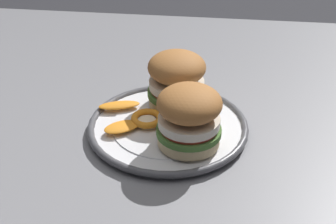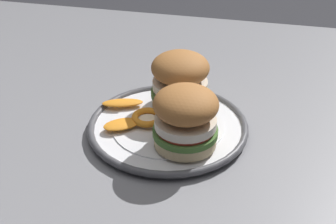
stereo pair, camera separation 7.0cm
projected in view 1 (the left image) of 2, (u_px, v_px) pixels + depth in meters
dining_table at (160, 165)px, 0.92m from camera, size 1.36×1.04×0.71m
dinner_plate at (168, 127)px, 0.87m from camera, size 0.28×0.28×0.02m
sandwich_half_left at (177, 79)px, 0.89m from camera, size 0.13×0.13×0.10m
sandwich_half_right at (189, 116)px, 0.79m from camera, size 0.10×0.10×0.10m
orange_peel_curled at (147, 119)px, 0.86m from camera, size 0.06×0.06×0.01m
orange_peel_strip_long at (122, 127)px, 0.85m from camera, size 0.07×0.06×0.01m
orange_peel_strip_short at (119, 105)px, 0.90m from camera, size 0.08×0.05×0.01m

